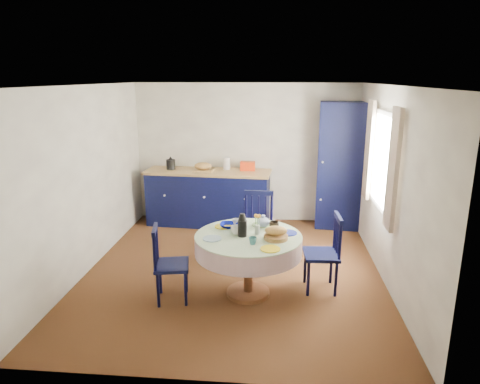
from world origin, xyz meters
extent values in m
plane|color=black|center=(0.00, 0.00, 0.00)|extent=(4.50, 4.50, 0.00)
plane|color=white|center=(0.00, 0.00, 2.50)|extent=(4.50, 4.50, 0.00)
cube|color=white|center=(0.00, 2.25, 1.25)|extent=(4.00, 0.02, 2.50)
cube|color=white|center=(-2.00, 0.00, 1.25)|extent=(0.02, 4.50, 2.50)
cube|color=white|center=(2.00, 0.00, 1.25)|extent=(0.02, 4.50, 2.50)
plane|color=white|center=(2.00, 0.30, 1.50)|extent=(0.00, 1.20, 1.20)
cube|color=beige|center=(1.92, -0.40, 1.55)|extent=(0.05, 0.34, 1.45)
cube|color=beige|center=(1.92, 1.00, 1.55)|extent=(0.05, 0.34, 1.45)
cube|color=black|center=(-0.65, 1.90, 0.47)|extent=(2.19, 0.79, 0.95)
cube|color=#B07F50|center=(-0.65, 1.90, 0.97)|extent=(2.26, 0.83, 0.04)
cube|color=#AB2909|center=(0.05, 1.94, 1.07)|extent=(0.27, 0.16, 0.16)
cube|color=#B07F50|center=(-0.73, 1.89, 1.00)|extent=(0.36, 0.26, 0.02)
ellipsoid|color=#C7814D|center=(-0.73, 1.89, 1.07)|extent=(0.31, 0.20, 0.13)
cylinder|color=silver|center=(-0.32, 2.02, 1.10)|extent=(0.12, 0.12, 0.22)
cube|color=black|center=(1.66, 2.00, 1.10)|extent=(0.81, 0.61, 2.20)
cylinder|color=white|center=(1.36, 1.72, 1.21)|extent=(0.04, 0.02, 0.04)
cylinder|color=white|center=(1.36, 1.72, 0.55)|extent=(0.04, 0.02, 0.04)
cylinder|color=#5A2D19|center=(0.25, -0.66, 0.03)|extent=(0.53, 0.53, 0.05)
cylinder|color=#5A2D19|center=(0.25, -0.66, 0.38)|extent=(0.11, 0.11, 0.70)
cylinder|color=#5A2D19|center=(0.25, -0.66, 0.75)|extent=(1.22, 1.22, 0.03)
cylinder|color=silver|center=(0.25, -0.66, 0.65)|extent=(1.28, 1.28, 0.22)
cylinder|color=white|center=(0.25, -0.66, 0.77)|extent=(1.28, 1.28, 0.01)
cylinder|color=#7D9FAE|center=(-0.17, -0.81, 0.78)|extent=(0.22, 0.22, 0.01)
cylinder|color=gold|center=(0.52, -1.06, 0.78)|extent=(0.22, 0.22, 0.01)
cylinder|color=navy|center=(0.72, -0.55, 0.78)|extent=(0.22, 0.22, 0.01)
cylinder|color=#84A667|center=(0.38, -0.29, 0.78)|extent=(0.22, 0.22, 0.01)
cylinder|color=gold|center=(-0.09, -0.39, 0.78)|extent=(0.22, 0.22, 0.01)
cylinder|color=olive|center=(0.57, -0.75, 0.80)|extent=(0.28, 0.28, 0.05)
ellipsoid|color=#C7814D|center=(0.57, -0.75, 0.88)|extent=(0.26, 0.16, 0.11)
cube|color=silver|center=(0.12, -0.56, 0.80)|extent=(0.10, 0.07, 0.04)
cylinder|color=black|center=(-0.46, -0.99, 0.21)|extent=(0.04, 0.04, 0.42)
cylinder|color=black|center=(-0.52, -0.66, 0.21)|extent=(0.04, 0.04, 0.42)
cylinder|color=black|center=(-0.77, -1.05, 0.21)|extent=(0.04, 0.04, 0.42)
cylinder|color=black|center=(-0.83, -0.72, 0.21)|extent=(0.04, 0.04, 0.42)
cube|color=black|center=(-0.65, -0.86, 0.44)|extent=(0.47, 0.48, 0.04)
cylinder|color=black|center=(-0.79, -1.06, 0.68)|extent=(0.04, 0.04, 0.47)
cylinder|color=black|center=(-0.85, -0.73, 0.68)|extent=(0.04, 0.04, 0.47)
cube|color=black|center=(-0.82, -0.89, 0.90)|extent=(0.11, 0.38, 0.06)
cylinder|color=black|center=(-0.80, -0.98, 0.66)|extent=(0.02, 0.02, 0.39)
cylinder|color=black|center=(-0.82, -0.89, 0.66)|extent=(0.02, 0.02, 0.39)
cylinder|color=black|center=(-0.84, -0.80, 0.66)|extent=(0.02, 0.02, 0.39)
cylinder|color=black|center=(0.12, 0.08, 0.24)|extent=(0.04, 0.04, 0.47)
cylinder|color=black|center=(0.49, 0.07, 0.24)|extent=(0.04, 0.04, 0.47)
cylinder|color=black|center=(0.13, 0.44, 0.24)|extent=(0.04, 0.04, 0.47)
cylinder|color=black|center=(0.51, 0.42, 0.24)|extent=(0.04, 0.04, 0.47)
cube|color=black|center=(0.31, 0.25, 0.49)|extent=(0.48, 0.45, 0.04)
cylinder|color=black|center=(0.13, 0.46, 0.76)|extent=(0.04, 0.04, 0.53)
cylinder|color=black|center=(0.51, 0.45, 0.76)|extent=(0.04, 0.04, 0.53)
cube|color=black|center=(0.32, 0.45, 1.00)|extent=(0.42, 0.06, 0.07)
cylinder|color=black|center=(0.22, 0.45, 0.74)|extent=(0.02, 0.02, 0.44)
cylinder|color=black|center=(0.32, 0.45, 0.74)|extent=(0.02, 0.02, 0.44)
cylinder|color=black|center=(0.42, 0.45, 0.74)|extent=(0.02, 0.02, 0.44)
cylinder|color=black|center=(0.96, -0.28, 0.23)|extent=(0.04, 0.04, 0.45)
cylinder|color=black|center=(0.98, -0.63, 0.23)|extent=(0.04, 0.04, 0.45)
cylinder|color=black|center=(1.30, -0.26, 0.23)|extent=(0.04, 0.04, 0.45)
cylinder|color=black|center=(1.31, -0.61, 0.23)|extent=(0.04, 0.04, 0.45)
cube|color=black|center=(1.14, -0.44, 0.47)|extent=(0.44, 0.46, 0.04)
cylinder|color=black|center=(1.32, -0.26, 0.72)|extent=(0.04, 0.04, 0.50)
cylinder|color=black|center=(1.33, -0.61, 0.72)|extent=(0.04, 0.04, 0.50)
cube|color=black|center=(1.32, -0.44, 0.95)|extent=(0.06, 0.40, 0.06)
cylinder|color=black|center=(1.32, -0.34, 0.70)|extent=(0.02, 0.02, 0.42)
cylinder|color=black|center=(1.32, -0.44, 0.70)|extent=(0.02, 0.02, 0.42)
cylinder|color=black|center=(1.33, -0.53, 0.70)|extent=(0.02, 0.02, 0.42)
imported|color=silver|center=(0.10, -0.63, 0.83)|extent=(0.13, 0.13, 0.10)
imported|color=#347379|center=(0.32, -0.94, 0.82)|extent=(0.09, 0.09, 0.09)
imported|color=black|center=(0.55, -0.41, 0.82)|extent=(0.12, 0.12, 0.09)
imported|color=silver|center=(0.06, -0.32, 0.82)|extent=(0.09, 0.09, 0.08)
imported|color=#040B79|center=(-0.01, -0.41, 0.80)|extent=(0.23, 0.23, 0.06)
camera|label=1|loc=(0.57, -5.42, 2.61)|focal=32.00mm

